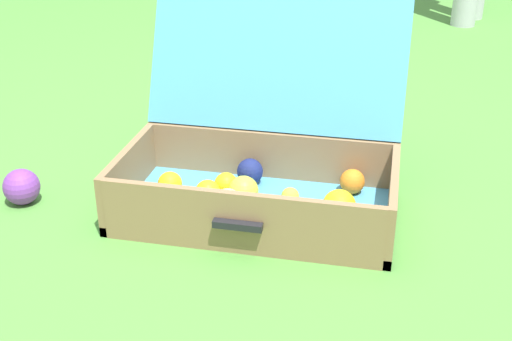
# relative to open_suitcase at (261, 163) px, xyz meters

# --- Properties ---
(ground_plane) EXTENTS (16.00, 16.00, 0.00)m
(ground_plane) POSITION_rel_open_suitcase_xyz_m (-0.02, -0.06, -0.11)
(ground_plane) COLOR #4C8C38
(open_suitcase) EXTENTS (0.67, 0.53, 0.48)m
(open_suitcase) POSITION_rel_open_suitcase_xyz_m (0.00, 0.00, 0.00)
(open_suitcase) COLOR #4799C6
(open_suitcase) RESTS_ON ground
(stray_ball_on_grass) EXTENTS (0.09, 0.09, 0.09)m
(stray_ball_on_grass) POSITION_rel_open_suitcase_xyz_m (-0.59, -0.13, -0.07)
(stray_ball_on_grass) COLOR purple
(stray_ball_on_grass) RESTS_ON ground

